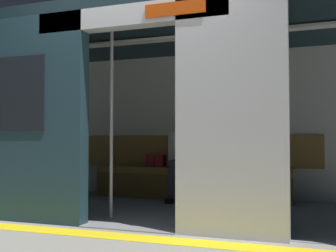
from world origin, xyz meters
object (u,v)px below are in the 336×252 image
(bench_seat, at_px, (190,175))
(handbag, at_px, (156,160))
(train_car, at_px, (164,88))
(grab_pole_far, at_px, (190,120))
(person_seated, at_px, (186,152))
(grab_pole_door, at_px, (111,121))
(book, at_px, (213,167))

(bench_seat, height_order, handbag, handbag)
(train_car, height_order, grab_pole_far, train_car)
(person_seated, relative_size, grab_pole_door, 0.57)
(grab_pole_door, bearing_deg, handbag, -85.74)
(handbag, height_order, book, handbag)
(book, bearing_deg, grab_pole_far, 87.87)
(book, bearing_deg, handbag, -7.39)
(handbag, bearing_deg, grab_pole_door, 94.26)
(person_seated, height_order, book, person_seated)
(train_car, bearing_deg, book, -110.78)
(train_car, distance_m, grab_pole_far, 0.83)
(handbag, relative_size, book, 1.18)
(person_seated, xyz_separation_m, grab_pole_door, (0.37, 1.53, 0.37))
(person_seated, xyz_separation_m, grab_pole_far, (-0.47, 1.40, 0.37))
(handbag, xyz_separation_m, book, (-0.85, 0.02, -0.07))
(bench_seat, relative_size, book, 12.54)
(bench_seat, height_order, person_seated, person_seated)
(handbag, relative_size, grab_pole_far, 0.13)
(bench_seat, distance_m, handbag, 0.58)
(bench_seat, bearing_deg, book, -171.15)
(book, bearing_deg, person_seated, 9.36)
(handbag, bearing_deg, book, 178.98)
(train_car, xyz_separation_m, person_seated, (-0.01, -0.87, -0.78))
(grab_pole_door, bearing_deg, person_seated, -103.54)
(book, height_order, grab_pole_door, grab_pole_door)
(person_seated, bearing_deg, grab_pole_door, 76.46)
(handbag, bearing_deg, bench_seat, 173.37)
(train_car, relative_size, person_seated, 5.47)
(person_seated, bearing_deg, grab_pole_far, 108.48)
(train_car, bearing_deg, person_seated, -90.77)
(train_car, height_order, person_seated, train_car)
(person_seated, distance_m, book, 0.43)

